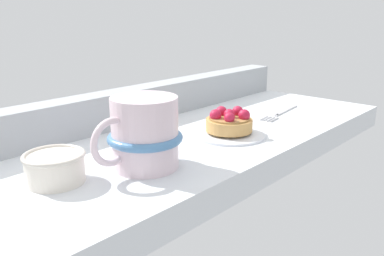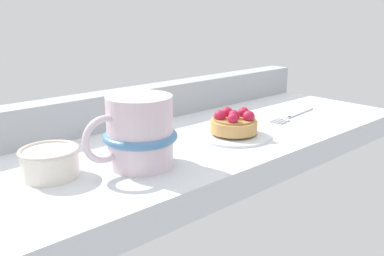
% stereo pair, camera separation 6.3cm
% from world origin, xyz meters
% --- Properties ---
extents(ground_plane, '(0.88, 0.33, 0.04)m').
position_xyz_m(ground_plane, '(0.00, 0.00, -0.02)').
color(ground_plane, silver).
extents(window_rail_back, '(0.86, 0.05, 0.06)m').
position_xyz_m(window_rail_back, '(0.00, 0.14, 0.03)').
color(window_rail_back, '#9EA3A8').
rests_on(window_rail_back, ground_plane).
extents(dessert_plate, '(0.13, 0.13, 0.01)m').
position_xyz_m(dessert_plate, '(0.05, -0.05, 0.00)').
color(dessert_plate, silver).
rests_on(dessert_plate, ground_plane).
extents(raspberry_tart, '(0.08, 0.08, 0.04)m').
position_xyz_m(raspberry_tart, '(0.05, -0.05, 0.02)').
color(raspberry_tart, tan).
rests_on(raspberry_tart, dessert_plate).
extents(coffee_mug, '(0.14, 0.10, 0.10)m').
position_xyz_m(coffee_mug, '(-0.15, -0.05, 0.05)').
color(coffee_mug, silver).
rests_on(coffee_mug, ground_plane).
extents(dessert_fork, '(0.16, 0.03, 0.01)m').
position_xyz_m(dessert_fork, '(0.24, -0.04, 0.00)').
color(dessert_fork, '#B7B7BC').
rests_on(dessert_fork, ground_plane).
extents(sugar_bowl, '(0.08, 0.08, 0.04)m').
position_xyz_m(sugar_bowl, '(-0.26, -0.01, 0.02)').
color(sugar_bowl, silver).
rests_on(sugar_bowl, ground_plane).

